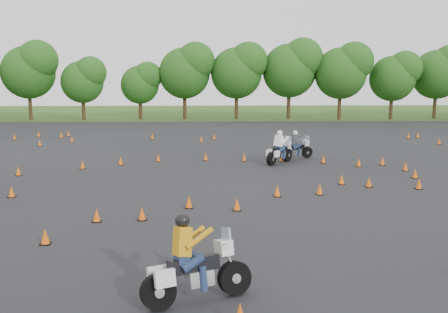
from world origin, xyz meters
name	(u,v)px	position (x,y,z in m)	size (l,w,h in m)	color
ground	(227,202)	(0.00, 0.00, 0.00)	(140.00, 140.00, 0.00)	#2D5119
asphalt_pad	(223,173)	(0.00, 6.00, 0.01)	(62.00, 62.00, 0.00)	black
treeline	(232,81)	(1.97, 34.99, 4.55)	(86.76, 32.51, 10.81)	#214E16
traffic_cones	(219,168)	(-0.20, 6.27, 0.23)	(32.97, 33.30, 0.45)	#E35709
rider_grey	(296,144)	(4.61, 10.57, 0.88)	(2.28, 0.70, 1.76)	#3A3D41
rider_yellow	(199,260)	(-0.99, -9.06, 1.00)	(2.57, 0.79, 1.98)	#C58811
rider_white	(280,147)	(3.37, 8.93, 0.97)	(2.51, 0.77, 1.94)	white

